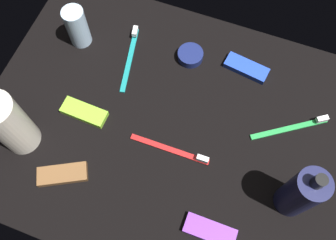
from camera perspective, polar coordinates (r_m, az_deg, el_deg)
ground_plane at (r=84.23cm, az=0.00°, el=-0.96°), size 84.00×64.00×1.20cm
lotion_bottle at (r=75.23cm, az=19.73°, el=-10.50°), size 6.31×6.31×18.41cm
bodywash_bottle at (r=81.19cm, az=-23.17°, el=-0.56°), size 7.56×7.56×18.66cm
deodorant_stick at (r=93.05cm, az=-13.76°, el=13.71°), size 5.10×5.10×10.61cm
toothbrush_red at (r=80.97cm, az=0.99°, el=-4.69°), size 18.01×1.42×2.10cm
toothbrush_green at (r=87.52cm, az=18.77°, el=-1.00°), size 15.53×11.16×2.10cm
toothbrush_teal at (r=92.09cm, az=-5.79°, el=9.90°), size 4.81×17.87×2.10cm
snack_bar_lime at (r=86.24cm, az=-12.73°, el=1.17°), size 10.54×4.38×1.50cm
snack_bar_blue at (r=91.47cm, az=11.92°, el=7.83°), size 10.87×5.47×1.50cm
snack_bar_brown at (r=82.37cm, az=-15.87°, el=-8.00°), size 11.06×8.42×1.50cm
snack_bar_purple at (r=77.61cm, az=6.44°, el=-16.55°), size 10.40×4.01×1.50cm
cream_tin_left at (r=91.18cm, az=3.44°, el=9.85°), size 6.17×6.17×2.10cm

